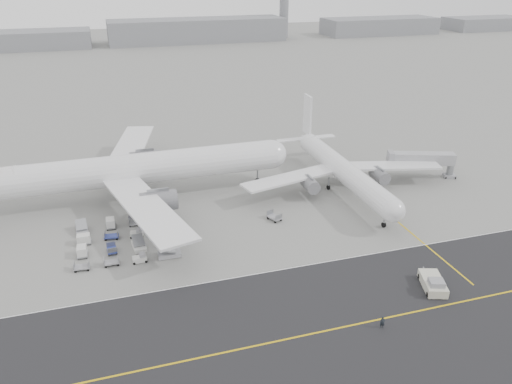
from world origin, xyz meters
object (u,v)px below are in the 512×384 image
object	(u,v)px
pushback_tug	(433,283)
ground_crew_a	(382,322)
airliner_b	(341,169)
jet_bridge	(422,160)
control_tower	(284,12)
airliner_a	(136,169)

from	to	relation	value
pushback_tug	ground_crew_a	bearing A→B (deg)	-135.86
pushback_tug	ground_crew_a	world-z (taller)	pushback_tug
airliner_b	ground_crew_a	world-z (taller)	airliner_b
jet_bridge	ground_crew_a	bearing A→B (deg)	-108.94
control_tower	pushback_tug	distance (m)	289.61
control_tower	jet_bridge	size ratio (longest dim) A/B	1.97
airliner_a	airliner_b	distance (m)	43.81
jet_bridge	pushback_tug	bearing A→B (deg)	-101.64
control_tower	airliner_a	xyz separation A→B (m)	(-116.78, -232.66, -9.65)
ground_crew_a	airliner_b	bearing A→B (deg)	93.37
airliner_a	pushback_tug	size ratio (longest dim) A/B	8.15
pushback_tug	jet_bridge	world-z (taller)	jet_bridge
control_tower	airliner_a	bearing A→B (deg)	-116.65
airliner_a	pushback_tug	bearing A→B (deg)	-139.43
ground_crew_a	pushback_tug	bearing A→B (deg)	47.74
airliner_a	ground_crew_a	size ratio (longest dim) A/B	36.12
airliner_a	jet_bridge	xyz separation A→B (m)	(63.87, -7.19, -2.41)
control_tower	pushback_tug	size ratio (longest dim) A/B	3.83
airliner_a	pushback_tug	distance (m)	61.44
ground_crew_a	airliner_a	bearing A→B (deg)	140.51
control_tower	ground_crew_a	world-z (taller)	control_tower
control_tower	jet_bridge	distance (m)	245.91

